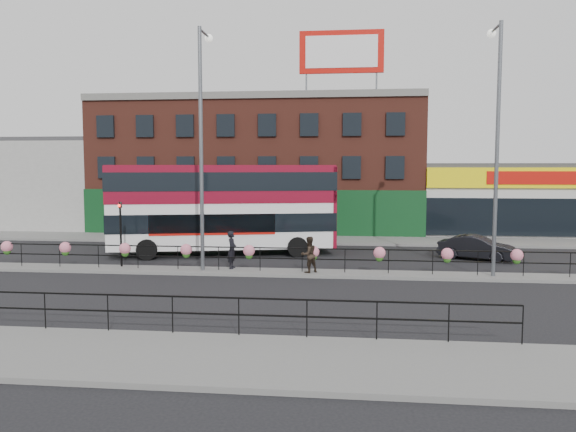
# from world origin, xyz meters

# --- Properties ---
(ground) EXTENTS (120.00, 120.00, 0.00)m
(ground) POSITION_xyz_m (0.00, 0.00, 0.00)
(ground) COLOR black
(ground) RESTS_ON ground
(south_pavement) EXTENTS (60.00, 4.00, 0.15)m
(south_pavement) POSITION_xyz_m (0.00, -12.00, 0.07)
(south_pavement) COLOR slate
(south_pavement) RESTS_ON ground
(north_pavement) EXTENTS (60.00, 4.00, 0.15)m
(north_pavement) POSITION_xyz_m (0.00, 12.00, 0.07)
(north_pavement) COLOR slate
(north_pavement) RESTS_ON ground
(median) EXTENTS (60.00, 1.60, 0.15)m
(median) POSITION_xyz_m (0.00, 0.00, 0.07)
(median) COLOR slate
(median) RESTS_ON ground
(yellow_line_inner) EXTENTS (60.00, 0.10, 0.01)m
(yellow_line_inner) POSITION_xyz_m (0.00, -9.70, 0.01)
(yellow_line_inner) COLOR gold
(yellow_line_inner) RESTS_ON ground
(yellow_line_outer) EXTENTS (60.00, 0.10, 0.01)m
(yellow_line_outer) POSITION_xyz_m (0.00, -9.88, 0.01)
(yellow_line_outer) COLOR gold
(yellow_line_outer) RESTS_ON ground
(brick_building) EXTENTS (25.00, 12.21, 10.30)m
(brick_building) POSITION_xyz_m (-4.00, 19.96, 5.13)
(brick_building) COLOR brown
(brick_building) RESTS_ON ground
(supermarket) EXTENTS (15.00, 12.25, 5.30)m
(supermarket) POSITION_xyz_m (16.00, 19.90, 2.65)
(supermarket) COLOR silver
(supermarket) RESTS_ON ground
(warehouse_west) EXTENTS (15.50, 12.00, 7.30)m
(warehouse_west) POSITION_xyz_m (-24.25, 20.00, 3.65)
(warehouse_west) COLOR #A2A19D
(warehouse_west) RESTS_ON ground
(billboard) EXTENTS (6.00, 0.29, 4.40)m
(billboard) POSITION_xyz_m (2.50, 14.99, 13.18)
(billboard) COLOR #BE0F08
(billboard) RESTS_ON brick_building
(median_railing) EXTENTS (30.04, 0.56, 1.23)m
(median_railing) POSITION_xyz_m (-0.00, 0.00, 1.05)
(median_railing) COLOR black
(median_railing) RESTS_ON median
(south_railing) EXTENTS (20.04, 0.05, 1.12)m
(south_railing) POSITION_xyz_m (-2.00, -10.10, 0.96)
(south_railing) COLOR black
(south_railing) RESTS_ON south_pavement
(double_decker_bus) EXTENTS (13.06, 5.80, 5.15)m
(double_decker_bus) POSITION_xyz_m (-3.99, 5.53, 3.16)
(double_decker_bus) COLOR white
(double_decker_bus) RESTS_ON ground
(car) EXTENTS (4.31, 5.03, 1.32)m
(car) POSITION_xyz_m (10.10, 5.31, 0.66)
(car) COLOR black
(car) RESTS_ON ground
(pedestrian_a) EXTENTS (0.68, 0.46, 1.82)m
(pedestrian_a) POSITION_xyz_m (-2.45, 0.46, 1.06)
(pedestrian_a) COLOR black
(pedestrian_a) RESTS_ON median
(pedestrian_b) EXTENTS (1.43, 1.43, 1.69)m
(pedestrian_b) POSITION_xyz_m (1.32, -0.19, 0.99)
(pedestrian_b) COLOR black
(pedestrian_b) RESTS_ON median
(lamp_column_west) EXTENTS (0.41, 2.00, 11.38)m
(lamp_column_west) POSITION_xyz_m (-3.74, 0.15, 6.89)
(lamp_column_west) COLOR slate
(lamp_column_west) RESTS_ON median
(lamp_column_east) EXTENTS (0.40, 1.98, 11.28)m
(lamp_column_east) POSITION_xyz_m (9.66, 0.19, 6.83)
(lamp_column_east) COLOR slate
(lamp_column_east) RESTS_ON median
(traffic_light_median) EXTENTS (0.15, 0.28, 3.65)m
(traffic_light_median) POSITION_xyz_m (-8.00, 0.39, 2.47)
(traffic_light_median) COLOR black
(traffic_light_median) RESTS_ON median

